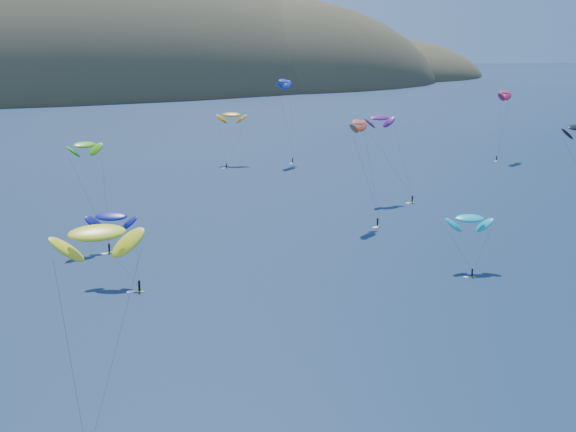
# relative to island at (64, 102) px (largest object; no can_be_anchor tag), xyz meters

# --- Properties ---
(island) EXTENTS (730.00, 300.00, 210.00)m
(island) POSITION_rel_island_xyz_m (0.00, 0.00, 0.00)
(island) COLOR #3D3526
(island) RESTS_ON ground
(kitesurfer_2) EXTENTS (9.31, 10.41, 24.38)m
(kitesurfer_2) POSITION_rel_island_xyz_m (-87.35, -530.25, 32.50)
(kitesurfer_2) COLOR #A8CD16
(kitesurfer_2) RESTS_ON ground
(kitesurfer_3) EXTENTS (8.27, 12.38, 22.18)m
(kitesurfer_3) POSITION_rel_island_xyz_m (-73.26, -452.35, 30.75)
(kitesurfer_3) COLOR #A8CD16
(kitesurfer_3) RESTS_ON ground
(kitesurfer_4) EXTENTS (9.16, 9.87, 28.43)m
(kitesurfer_4) POSITION_rel_island_xyz_m (5.65, -375.59, 36.69)
(kitesurfer_4) COLOR #A8CD16
(kitesurfer_4) RESTS_ON ground
(kitesurfer_5) EXTENTS (8.84, 8.99, 11.43)m
(kitesurfer_5) POSITION_rel_island_xyz_m (-14.51, -498.66, 19.91)
(kitesurfer_5) COLOR #A8CD16
(kitesurfer_5) RESTS_ON ground
(kitesurfer_6) EXTENTS (9.75, 10.74, 22.92)m
(kitesurfer_6) POSITION_rel_island_xyz_m (2.74, -439.17, 31.31)
(kitesurfer_6) COLOR #A8CD16
(kitesurfer_6) RESTS_ON ground
(kitesurfer_8) EXTENTS (10.11, 8.28, 24.51)m
(kitesurfer_8) POSITION_rel_island_xyz_m (73.73, -401.47, 32.71)
(kitesurfer_8) COLOR #A8CD16
(kitesurfer_8) RESTS_ON ground
(kitesurfer_9) EXTENTS (7.92, 10.54, 24.49)m
(kitesurfer_9) POSITION_rel_island_xyz_m (-14.87, -458.87, 33.07)
(kitesurfer_9) COLOR #A8CD16
(kitesurfer_9) RESTS_ON ground
(kitesurfer_10) EXTENTS (9.29, 12.50, 13.70)m
(kitesurfer_10) POSITION_rel_island_xyz_m (-74.54, -478.85, 22.05)
(kitesurfer_10) COLOR #A8CD16
(kitesurfer_10) RESTS_ON ground
(kitesurfer_11) EXTENTS (11.24, 13.90, 18.14)m
(kitesurfer_11) POSITION_rel_island_xyz_m (-10.82, -371.25, 26.31)
(kitesurfer_11) COLOR #A8CD16
(kitesurfer_11) RESTS_ON ground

